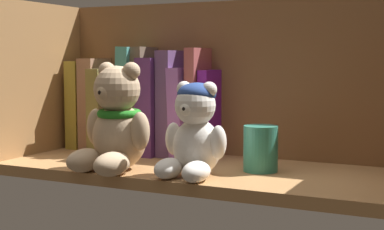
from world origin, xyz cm
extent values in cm
cube|color=#9E7042|center=(0.00, 0.00, 1.00)|extent=(72.16, 27.11, 2.00)
cube|color=brown|center=(0.00, 14.15, 16.13)|extent=(74.56, 1.20, 32.25)
cube|color=#9E7042|center=(-36.88, 0.00, 16.13)|extent=(1.60, 29.51, 32.25)
cube|color=olive|center=(-33.14, 10.87, 11.27)|extent=(2.88, 10.19, 18.54)
cube|color=#9B6E55|center=(-29.70, 10.87, 11.56)|extent=(3.55, 9.74, 19.12)
cube|color=olive|center=(-26.21, 10.87, 10.51)|extent=(2.99, 14.09, 17.02)
cube|color=#C6367B|center=(-23.24, 10.87, 9.55)|extent=(2.50, 9.60, 15.09)
cube|color=teal|center=(-20.41, 10.87, 12.72)|extent=(3.45, 11.29, 21.53)
cube|color=brown|center=(-17.53, 10.87, 12.71)|extent=(3.01, 9.06, 21.46)
cube|color=#542968|center=(-14.21, 10.87, 11.62)|extent=(3.56, 14.77, 19.24)
cube|color=#5B3D69|center=(-10.77, 10.87, 12.33)|extent=(2.87, 12.24, 20.66)
cube|color=#8C52A7|center=(-7.81, 10.87, 10.68)|extent=(3.28, 13.93, 17.46)
cube|color=#A24B4B|center=(-5.25, 10.87, 12.56)|extent=(2.06, 11.07, 21.11)
cube|color=#70199A|center=(-3.03, 10.87, 10.45)|extent=(1.92, 9.05, 16.90)
ellipsoid|color=tan|center=(-12.03, -7.90, 7.62)|extent=(9.56, 8.77, 11.24)
sphere|color=tan|center=(-12.12, -8.46, 15.89)|extent=(8.00, 8.00, 8.00)
sphere|color=tan|center=(-14.79, -7.46, 19.01)|extent=(3.00, 3.00, 3.00)
sphere|color=tan|center=(-9.27, -8.34, 19.01)|extent=(3.00, 3.00, 3.00)
sphere|color=tan|center=(-12.57, -11.26, 15.41)|extent=(3.00, 3.00, 3.00)
sphere|color=black|center=(-12.73, -12.29, 15.49)|extent=(1.05, 1.05, 1.05)
ellipsoid|color=tan|center=(-15.93, -12.69, 4.00)|extent=(5.62, 8.11, 4.00)
ellipsoid|color=tan|center=(-9.82, -13.66, 4.00)|extent=(5.62, 8.11, 4.00)
ellipsoid|color=tan|center=(-17.11, -7.66, 9.03)|extent=(3.72, 3.72, 6.50)
ellipsoid|color=tan|center=(-7.12, -9.25, 9.03)|extent=(3.72, 3.72, 6.50)
torus|color=#227C20|center=(-12.03, -7.90, 11.67)|extent=(7.68, 7.68, 1.44)
ellipsoid|color=white|center=(2.38, -7.25, 6.68)|extent=(7.96, 7.31, 9.37)
sphere|color=white|center=(2.33, -7.72, 13.58)|extent=(6.66, 6.66, 6.66)
sphere|color=white|center=(0.06, -7.03, 16.17)|extent=(2.50, 2.50, 2.50)
sphere|color=white|center=(4.70, -7.48, 16.17)|extent=(2.50, 2.50, 2.50)
sphere|color=white|center=(2.10, -10.07, 13.18)|extent=(2.50, 2.50, 2.50)
sphere|color=black|center=(2.02, -10.94, 13.24)|extent=(0.87, 0.87, 0.87)
ellipsoid|color=white|center=(-0.62, -11.43, 3.67)|extent=(4.34, 6.58, 3.33)
ellipsoid|color=white|center=(4.51, -11.93, 3.67)|extent=(4.34, 6.58, 3.33)
ellipsoid|color=white|center=(-1.86, -7.31, 7.86)|extent=(2.96, 2.96, 5.41)
ellipsoid|color=white|center=(6.53, -8.13, 7.86)|extent=(2.96, 2.96, 5.41)
ellipsoid|color=navy|center=(2.38, -7.25, 15.41)|extent=(6.33, 6.33, 3.66)
cylinder|color=#2D7A66|center=(10.55, 0.81, 5.90)|extent=(5.85, 5.85, 7.79)
camera|label=1|loc=(42.08, -91.19, 20.98)|focal=53.95mm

